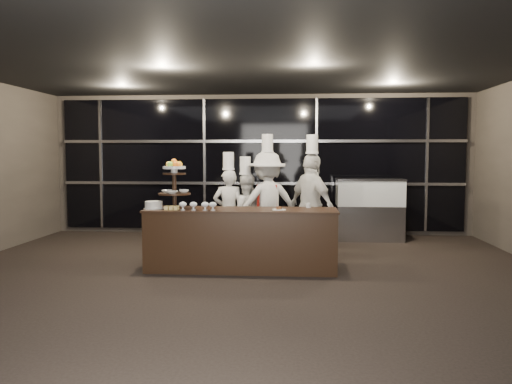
# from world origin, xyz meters

# --- Properties ---
(room) EXTENTS (10.00, 10.00, 10.00)m
(room) POSITION_xyz_m (0.00, 0.00, 1.50)
(room) COLOR black
(room) RESTS_ON ground
(window_wall) EXTENTS (8.60, 0.10, 2.80)m
(window_wall) POSITION_xyz_m (0.00, 4.94, 1.50)
(window_wall) COLOR black
(window_wall) RESTS_ON ground
(buffet_counter) EXTENTS (2.84, 0.74, 0.92)m
(buffet_counter) POSITION_xyz_m (-0.06, 1.56, 0.47)
(buffet_counter) COLOR black
(buffet_counter) RESTS_ON ground
(display_stand) EXTENTS (0.48, 0.48, 0.74)m
(display_stand) POSITION_xyz_m (-1.06, 1.56, 1.34)
(display_stand) COLOR black
(display_stand) RESTS_ON buffet_counter
(compotes) EXTENTS (0.55, 0.11, 0.12)m
(compotes) POSITION_xyz_m (-0.65, 1.34, 1.00)
(compotes) COLOR silver
(compotes) RESTS_ON buffet_counter
(layer_cake) EXTENTS (0.30, 0.30, 0.11)m
(layer_cake) POSITION_xyz_m (-1.36, 1.51, 0.97)
(layer_cake) COLOR white
(layer_cake) RESTS_ON buffet_counter
(pastry_squares) EXTENTS (0.20, 0.13, 0.05)m
(pastry_squares) POSITION_xyz_m (-1.06, 1.39, 0.95)
(pastry_squares) COLOR #F9DB7A
(pastry_squares) RESTS_ON buffet_counter
(small_plate) EXTENTS (0.20, 0.20, 0.05)m
(small_plate) POSITION_xyz_m (0.51, 1.46, 0.94)
(small_plate) COLOR white
(small_plate) RESTS_ON buffet_counter
(chef_cup) EXTENTS (0.08, 0.08, 0.07)m
(chef_cup) POSITION_xyz_m (0.95, 1.81, 0.96)
(chef_cup) COLOR white
(chef_cup) RESTS_ON buffet_counter
(display_case) EXTENTS (1.33, 0.58, 1.24)m
(display_case) POSITION_xyz_m (2.24, 4.30, 0.69)
(display_case) COLOR #A5A5AA
(display_case) RESTS_ON ground
(chef_a) EXTENTS (0.57, 0.41, 1.77)m
(chef_a) POSITION_xyz_m (-0.40, 2.78, 0.77)
(chef_a) COLOR silver
(chef_a) RESTS_ON ground
(chef_b) EXTENTS (0.77, 0.66, 1.69)m
(chef_b) POSITION_xyz_m (-0.11, 2.81, 0.71)
(chef_b) COLOR white
(chef_b) RESTS_ON ground
(chef_c) EXTENTS (1.31, 1.04, 2.07)m
(chef_c) POSITION_xyz_m (0.27, 2.75, 0.89)
(chef_c) COLOR silver
(chef_c) RESTS_ON ground
(chef_d) EXTENTS (0.95, 1.07, 2.04)m
(chef_d) POSITION_xyz_m (1.02, 2.42, 0.89)
(chef_d) COLOR white
(chef_d) RESTS_ON ground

